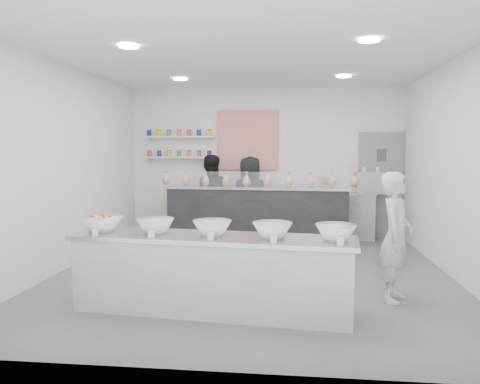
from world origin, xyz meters
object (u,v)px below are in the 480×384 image
Objects in this scene: prep_counter at (212,274)px; woman_prep at (396,237)px; back_bar at (257,214)px; staff_left at (210,197)px; espresso_ledge at (342,216)px; espresso_machine at (371,183)px; staff_right at (250,198)px.

prep_counter is 2.15m from woman_prep.
back_bar is 1.05m from staff_left.
woman_prep is at bearing -87.01° from espresso_ledge.
espresso_machine is 0.36× the size of woman_prep.
staff_left is at bearing 165.86° from back_bar.
woman_prep is at bearing 123.06° from staff_left.
espresso_ledge is (1.65, 0.48, -0.08)m from back_bar.
espresso_ledge is 0.74× the size of staff_left.
espresso_machine is 0.33× the size of staff_right.
espresso_machine is at bearing 178.54° from staff_left.
prep_counter is at bearing -118.24° from espresso_machine.
back_bar is (0.19, 3.93, 0.11)m from prep_counter.
staff_left reaches higher than prep_counter.
prep_counter is 5.06m from espresso_machine.
woman_prep is at bearing -57.75° from back_bar.
woman_prep is 4.13m from staff_right.
staff_left is 1.01× the size of staff_right.
staff_left reaches higher than woman_prep.
back_bar is 2.31m from espresso_machine.
back_bar is at bearing 157.96° from staff_left.
espresso_machine is 3.16m from staff_left.
espresso_machine is 3.84m from woman_prep.
espresso_ledge is 0.82× the size of woman_prep.
staff_right is (-1.81, -0.21, 0.36)m from espresso_ledge.
prep_counter is at bearing -89.59° from back_bar.
staff_right reaches higher than woman_prep.
espresso_machine reaches higher than prep_counter.
prep_counter is at bearing 128.48° from woman_prep.
prep_counter is 0.89× the size of back_bar.
prep_counter is 1.87× the size of staff_right.
woman_prep is 4.60m from staff_left.
back_bar is 2.29× the size of woman_prep.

